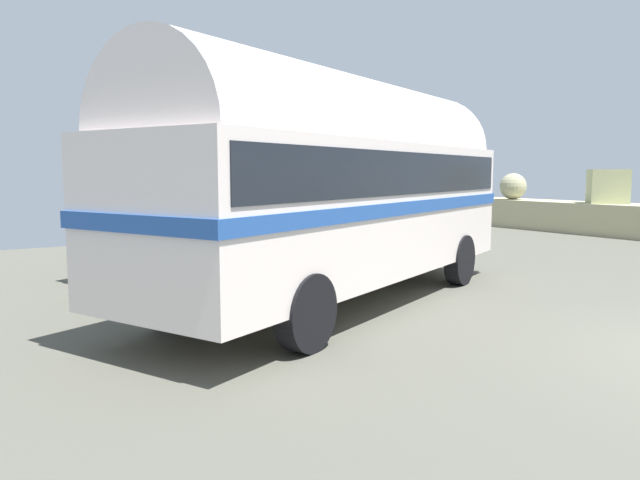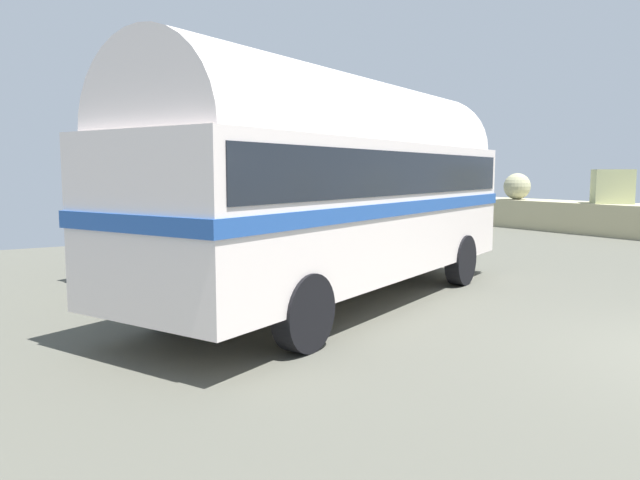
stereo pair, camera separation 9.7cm
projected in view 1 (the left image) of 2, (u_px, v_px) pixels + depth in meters
name	position (u px, v px, depth m)	size (l,w,h in m)	color
vintage_coach	(341.00, 180.00, 9.79)	(5.71, 8.81, 3.70)	black
second_coach	(261.00, 177.00, 14.24)	(6.20, 8.68, 3.70)	black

